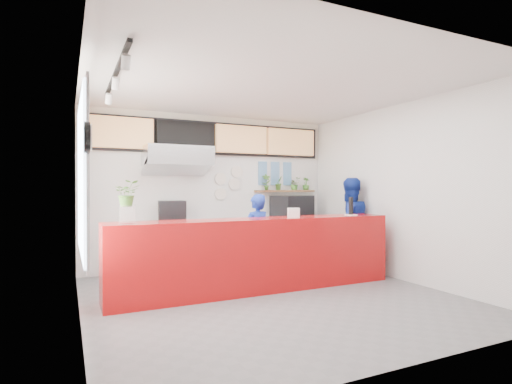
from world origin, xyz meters
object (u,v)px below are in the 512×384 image
object	(u,v)px
staff_center	(256,237)
pepper_mill	(351,206)
staff_right	(349,224)
espresso_machine	(292,208)
panini_oven	(172,212)
service_counter	(259,254)

from	to	relation	value
staff_center	pepper_mill	bearing A→B (deg)	141.52
staff_right	espresso_machine	bearing A→B (deg)	-58.50
staff_center	pepper_mill	xyz separation A→B (m)	(1.45, -0.67, 0.53)
panini_oven	staff_center	size ratio (longest dim) A/B	0.33
pepper_mill	panini_oven	bearing A→B (deg)	144.44
service_counter	staff_right	world-z (taller)	staff_right
service_counter	espresso_machine	world-z (taller)	espresso_machine
staff_center	staff_right	distance (m)	1.95
staff_center	service_counter	bearing A→B (deg)	53.59
panini_oven	pepper_mill	world-z (taller)	pepper_mill
panini_oven	espresso_machine	world-z (taller)	espresso_machine
staff_center	espresso_machine	bearing A→B (deg)	-153.26
staff_right	pepper_mill	bearing A→B (deg)	59.98
service_counter	staff_right	xyz separation A→B (m)	(2.21, 0.60, 0.33)
panini_oven	staff_center	world-z (taller)	staff_center
service_counter	staff_center	bearing A→B (deg)	67.19
pepper_mill	espresso_machine	bearing A→B (deg)	91.59
service_counter	panini_oven	distance (m)	2.09
espresso_machine	staff_center	world-z (taller)	staff_center
pepper_mill	service_counter	bearing A→B (deg)	177.93
espresso_machine	staff_center	xyz separation A→B (m)	(-1.40, -1.19, -0.42)
panini_oven	staff_right	bearing A→B (deg)	-11.79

